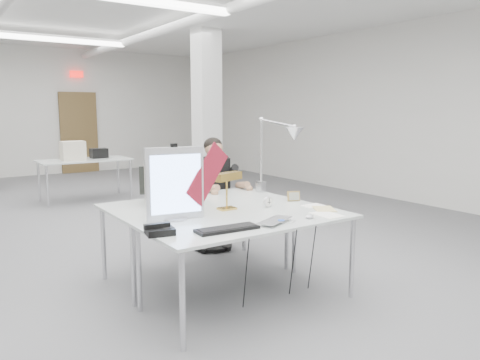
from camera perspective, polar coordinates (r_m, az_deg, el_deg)
The scene contains 21 objects.
room_shell at distance 6.19m, azimuth -12.93°, elevation 8.68°, with size 10.04×14.04×3.24m.
desk_main at distance 3.95m, azimuth 1.17°, elevation -4.92°, with size 1.80×0.90×0.03m, color silver.
desk_second at distance 4.69m, azimuth -5.20°, elevation -2.77°, with size 1.80×0.90×0.03m, color silver.
bg_desk_a at distance 9.01m, azimuth -18.42°, elevation 2.32°, with size 1.60×0.80×0.03m, color silver.
office_chair at distance 5.61m, azimuth -3.45°, elevation -3.24°, with size 0.50×0.50×1.03m, color black, non-canonical shape.
seated_person at distance 5.50m, azimuth -3.22°, elevation 0.60°, with size 0.46×0.58×0.86m, color black, non-canonical shape.
monitor at distance 3.90m, azimuth -7.96°, elevation -0.45°, with size 0.49×0.05×0.61m, color silver.
pennant at distance 4.00m, azimuth -3.97°, elevation 0.72°, with size 0.52×0.01×0.22m, color maroon.
keyboard at distance 3.57m, azimuth -1.58°, elevation -5.99°, with size 0.49×0.16×0.02m, color black.
laptop at distance 3.79m, azimuth 5.03°, elevation -5.14°, with size 0.37×0.24×0.03m, color #A7A7AB.
mouse at distance 3.99m, azimuth 8.48°, elevation -4.44°, with size 0.09×0.06×0.03m, color silver.
bankers_lamp at distance 4.27m, azimuth -1.62°, elevation -1.38°, with size 0.30×0.12×0.34m, color gold, non-canonical shape.
desk_phone at distance 3.51m, azimuth -9.77°, elevation -6.14°, with size 0.20×0.18×0.05m, color black.
picture_frame_left at distance 3.95m, azimuth -9.24°, elevation -3.96°, with size 0.15×0.01×0.12m, color tan.
picture_frame_right at distance 4.71m, azimuth 6.54°, elevation -1.96°, with size 0.13×0.01×0.10m, color olive.
desk_clock at distance 4.41m, azimuth 3.43°, elevation -2.67°, with size 0.10×0.10×0.03m, color silver.
paper_stack_a at distance 4.15m, azimuth 10.56°, elevation -4.17°, with size 0.19×0.27×0.01m, color white.
paper_stack_b at distance 4.38m, azimuth 10.21°, elevation -3.49°, with size 0.18×0.25×0.01m, color #D1BC7D.
paper_stack_c at distance 4.51m, azimuth 8.89°, elevation -3.10°, with size 0.20×0.14×0.01m, color white.
beige_monitor at distance 4.64m, azimuth -8.96°, elevation -0.33°, with size 0.42×0.40×0.40m, color beige.
architect_lamp at distance 4.96m, azimuth 4.33°, elevation 2.81°, with size 0.22×0.64×0.82m, color silver, non-canonical shape.
Camera 1 is at (-2.22, -5.63, 1.67)m, focal length 35.00 mm.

